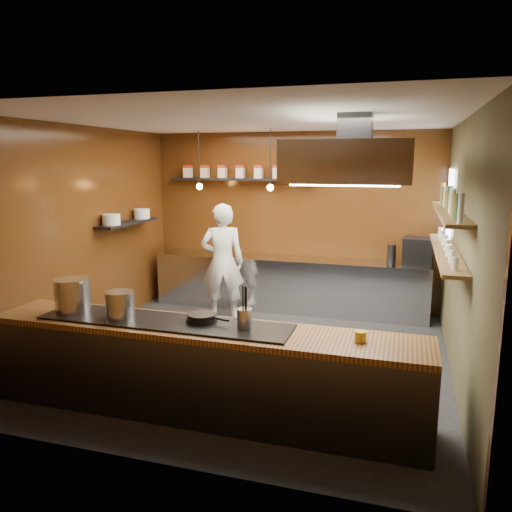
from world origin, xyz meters
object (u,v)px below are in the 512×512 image
at_px(extractor_hood, 354,161).
at_px(stockpot_large, 72,295).
at_px(espresso_machine, 418,252).
at_px(stockpot_small, 120,304).
at_px(chef, 223,262).

height_order(extractor_hood, stockpot_large, extractor_hood).
height_order(extractor_hood, espresso_machine, extractor_hood).
xyz_separation_m(stockpot_small, chef, (-0.01, 2.99, -0.14)).
relative_size(extractor_hood, stockpot_large, 5.49).
xyz_separation_m(extractor_hood, stockpot_large, (-2.77, -1.19, -1.39)).
bearing_deg(stockpot_small, espresso_machine, 51.81).
relative_size(stockpot_large, stockpot_small, 1.26).
bearing_deg(extractor_hood, stockpot_small, -150.48).
height_order(stockpot_large, chef, chef).
distance_m(extractor_hood, chef, 3.22).
bearing_deg(espresso_machine, stockpot_large, -127.31).
bearing_deg(chef, stockpot_large, 59.33).
relative_size(extractor_hood, stockpot_small, 6.91).
xyz_separation_m(stockpot_small, espresso_machine, (2.95, 3.75, 0.05)).
relative_size(extractor_hood, chef, 1.07).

